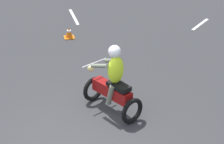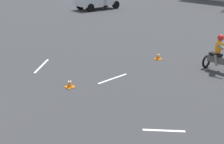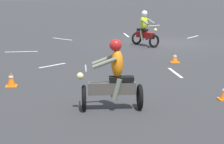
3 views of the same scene
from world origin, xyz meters
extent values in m
torus|color=black|center=(2.97, 11.46, 0.30)|extent=(0.11, 0.60, 0.60)
cube|color=#4C4742|center=(3.62, 11.45, 0.52)|extent=(1.10, 0.26, 0.28)
cube|color=black|center=(3.40, 11.45, 0.74)|extent=(0.57, 0.27, 0.10)
ellipsoid|color=orange|center=(3.50, 11.45, 1.10)|extent=(0.29, 0.41, 0.64)
cylinder|color=slate|center=(3.80, 11.25, 1.15)|extent=(0.55, 0.10, 0.27)
cylinder|color=slate|center=(3.52, 11.31, 0.52)|extent=(0.25, 0.13, 0.51)
cylinder|color=slate|center=(3.53, 11.59, 0.52)|extent=(0.25, 0.13, 0.51)
sphere|color=red|center=(3.54, 11.45, 1.52)|extent=(0.29, 0.29, 0.28)
cylinder|color=black|center=(-12.89, 20.55, 0.38)|extent=(0.30, 0.77, 0.76)
cylinder|color=black|center=(-14.59, 20.66, 0.38)|extent=(0.30, 0.77, 0.76)
cylinder|color=black|center=(-13.09, 17.46, 0.38)|extent=(0.30, 0.77, 0.76)
cylinder|color=black|center=(-14.78, 17.57, 0.38)|extent=(0.30, 0.77, 0.76)
cube|color=#B7B7BC|center=(-13.90, 18.06, 0.83)|extent=(2.05, 2.51, 0.80)
cube|color=orange|center=(0.69, 10.81, 0.01)|extent=(0.32, 0.32, 0.03)
cone|color=orange|center=(0.69, 10.81, 0.19)|extent=(0.24, 0.24, 0.33)
cylinder|color=white|center=(0.69, 10.81, 0.24)|extent=(0.13, 0.13, 0.05)
cube|color=orange|center=(0.70, 5.50, 0.01)|extent=(0.32, 0.32, 0.03)
cone|color=orange|center=(0.70, 5.50, 0.19)|extent=(0.24, 0.24, 0.32)
cylinder|color=white|center=(0.70, 5.50, 0.24)|extent=(0.13, 0.13, 0.05)
cube|color=silver|center=(5.22, 5.66, 0.00)|extent=(0.97, 0.92, 0.01)
cube|color=silver|center=(1.13, 7.36, 0.00)|extent=(0.14, 1.61, 0.01)
cube|color=silver|center=(-2.32, 6.01, 0.00)|extent=(1.39, 1.55, 0.01)
camera|label=1|loc=(-0.87, -7.24, 5.38)|focal=70.00mm
camera|label=2|loc=(10.09, -0.80, 4.73)|focal=50.00mm
camera|label=3|loc=(4.56, 21.19, 2.88)|focal=70.00mm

